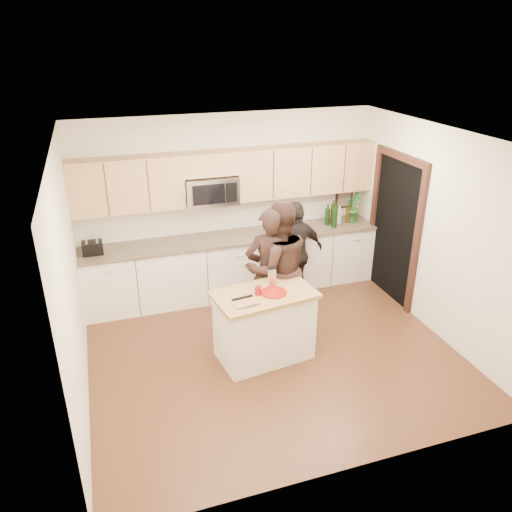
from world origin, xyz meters
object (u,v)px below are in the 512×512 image
object	(u,v)px
toaster	(93,248)
woman_left	(270,272)
woman_center	(278,269)
island	(264,325)
woman_right	(295,253)

from	to	relation	value
toaster	woman_left	bearing A→B (deg)	-28.71
toaster	woman_center	distance (m)	2.57
island	woman_center	bearing A→B (deg)	47.63
woman_center	woman_right	xyz separation A→B (m)	(0.51, 0.64, -0.12)
woman_left	woman_center	world-z (taller)	woman_center
woman_left	woman_right	world-z (taller)	woman_left
woman_center	woman_left	bearing A→B (deg)	1.37
island	toaster	xyz separation A→B (m)	(-1.90, 1.73, 0.57)
island	woman_left	xyz separation A→B (m)	(0.26, 0.55, 0.42)
island	woman_left	size ratio (longest dim) A/B	0.73
woman_left	woman_center	distance (m)	0.12
toaster	woman_left	xyz separation A→B (m)	(2.16, -1.18, -0.15)
island	woman_center	world-z (taller)	woman_center
woman_left	island	bearing A→B (deg)	72.09
woman_right	woman_center	bearing A→B (deg)	40.62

